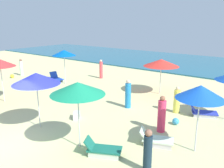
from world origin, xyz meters
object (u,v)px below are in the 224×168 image
object	(u,v)px
umbrella_5	(36,78)
beachgoer_0	(148,152)
umbrella_0	(78,88)
beachgoer_6	(128,95)
lounge_chair_4_0	(56,78)
lounge_chair_3_0	(155,139)
lounge_chair_0_0	(102,149)
beachgoer_2	(162,115)
beach_ball_1	(176,121)
lounge_chair_1_0	(203,112)
umbrella_3	(201,92)
beach_ball_2	(12,76)
umbrella_7	(161,63)
beachgoer_5	(177,101)
beachgoer_1	(21,68)
cooler_box_0	(77,116)
umbrella_4	(64,53)
beachgoer_3	(101,69)
umbrella_2	(0,63)

from	to	relation	value
umbrella_5	beachgoer_0	size ratio (longest dim) A/B	1.71
umbrella_0	beachgoer_6	xyz separation A→B (m)	(-0.94, 4.93, -1.68)
lounge_chair_4_0	lounge_chair_3_0	bearing A→B (deg)	-99.44
lounge_chair_0_0	beachgoer_2	distance (m)	3.35
beachgoer_6	beach_ball_1	bearing A→B (deg)	142.68
lounge_chair_1_0	beachgoer_6	xyz separation A→B (m)	(-3.91, -1.33, 0.58)
umbrella_0	lounge_chair_0_0	size ratio (longest dim) A/B	1.80
umbrella_3	beach_ball_2	distance (m)	17.39
umbrella_7	beachgoer_5	distance (m)	3.78
beachgoer_1	cooler_box_0	world-z (taller)	beachgoer_1
umbrella_4	umbrella_7	distance (m)	7.63
beach_ball_2	beachgoer_2	bearing A→B (deg)	-5.99
cooler_box_0	umbrella_0	bearing A→B (deg)	-172.87
beach_ball_1	beach_ball_2	size ratio (longest dim) A/B	0.99
beachgoer_0	beachgoer_6	bearing A→B (deg)	-81.47
umbrella_4	beachgoer_0	size ratio (longest dim) A/B	1.75
beachgoer_0	beachgoer_3	size ratio (longest dim) A/B	0.94
umbrella_4	beachgoer_1	bearing A→B (deg)	-174.98
beachgoer_0	cooler_box_0	world-z (taller)	beachgoer_0
lounge_chair_3_0	beachgoer_5	bearing A→B (deg)	-10.73
umbrella_7	beach_ball_2	bearing A→B (deg)	-163.84
umbrella_3	beach_ball_2	world-z (taller)	umbrella_3
cooler_box_0	umbrella_5	bearing A→B (deg)	118.50
umbrella_5	lounge_chair_0_0	bearing A→B (deg)	-0.98
beachgoer_0	lounge_chair_1_0	bearing A→B (deg)	-121.08
umbrella_2	beachgoer_2	xyz separation A→B (m)	(9.77, 2.17, -1.67)
lounge_chair_1_0	beachgoer_1	bearing A→B (deg)	66.50
lounge_chair_0_0	beachgoer_6	distance (m)	5.29
lounge_chair_0_0	beach_ball_2	distance (m)	15.14
lounge_chair_1_0	umbrella_4	bearing A→B (deg)	64.59
beach_ball_1	umbrella_2	bearing A→B (deg)	-161.85
umbrella_3	lounge_chair_1_0	bearing A→B (deg)	102.75
beachgoer_0	beach_ball_2	size ratio (longest dim) A/B	4.63
beachgoer_0	beachgoer_2	xyz separation A→B (m)	(-0.98, 3.06, 0.04)
umbrella_4	beach_ball_1	distance (m)	10.68
lounge_chair_1_0	umbrella_3	bearing A→B (deg)	168.07
beachgoer_5	cooler_box_0	world-z (taller)	beachgoer_5
lounge_chair_4_0	beachgoer_5	xyz separation A→B (m)	(10.85, -0.58, 0.44)
umbrella_3	umbrella_5	size ratio (longest dim) A/B	1.00
umbrella_7	beachgoer_0	size ratio (longest dim) A/B	1.56
umbrella_2	beachgoer_6	bearing A→B (deg)	29.27
beachgoer_6	beach_ball_1	size ratio (longest dim) A/B	5.09
beach_ball_2	lounge_chair_1_0	bearing A→B (deg)	4.92
beachgoer_5	beachgoer_6	size ratio (longest dim) A/B	0.89
lounge_chair_1_0	beachgoer_0	distance (m)	6.08
umbrella_3	umbrella_5	bearing A→B (deg)	-160.45
beachgoer_1	cooler_box_0	xyz separation A→B (m)	(11.27, -4.00, -0.57)
beachgoer_2	beach_ball_2	size ratio (longest dim) A/B	5.09
lounge_chair_1_0	umbrella_7	bearing A→B (deg)	33.42
beachgoer_0	beachgoer_3	world-z (taller)	beachgoer_3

